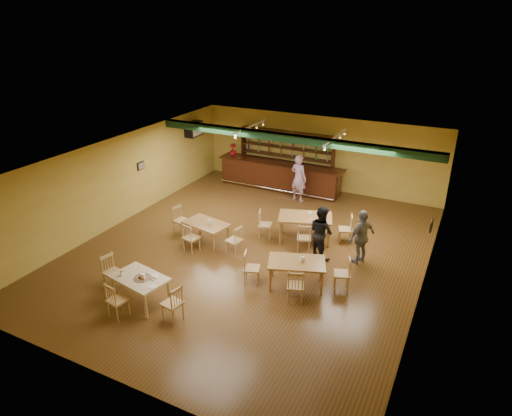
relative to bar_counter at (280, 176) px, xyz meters
The scene contains 22 objects.
floor 5.35m from the bar_counter, 75.44° to the right, with size 12.00×12.00×0.00m, color #503417.
ceiling_beam 3.55m from the bar_counter, 60.35° to the right, with size 10.00×0.30×0.25m, color #103219.
track_rail_left 2.99m from the bar_counter, 104.80° to the right, with size 0.05×2.50×0.05m, color white.
track_rail_right 4.02m from the bar_counter, 32.59° to the right, with size 0.05×2.50×0.05m, color white.
ac_unit 4.01m from the bar_counter, 164.66° to the right, with size 0.34×0.70×0.48m, color white.
picture_left 5.63m from the bar_counter, 131.19° to the right, with size 0.04×0.34×0.28m, color black.
picture_right 7.92m from the bar_counter, 36.40° to the right, with size 0.04×0.34×0.28m, color black.
bar_counter is the anchor object (origin of this frame).
back_bar_hutch 0.85m from the bar_counter, 90.00° to the left, with size 4.08×0.40×2.28m, color #34190A.
poinsettia 2.34m from the bar_counter, behind, with size 0.29×0.29×0.52m, color #A80F1B.
dining_table_b 4.57m from the bar_counter, 56.13° to the right, with size 1.66×1.00×0.83m, color olive.
dining_table_c 5.38m from the bar_counter, 91.68° to the right, with size 1.39×0.84×0.70m, color olive.
dining_table_d 7.18m from the bar_counter, 62.68° to the right, with size 1.49×0.90×0.75m, color olive.
near_table 8.82m from the bar_counter, 89.46° to the right, with size 1.38×0.89×0.74m, color beige.
pizza_tray 8.82m from the bar_counter, 88.82° to the right, with size 0.40×0.40×0.01m, color silver.
parmesan_shaker 8.98m from the bar_counter, 92.31° to the right, with size 0.07×0.07×0.11m, color #EAE5C6.
napkin_stack 8.63m from the bar_counter, 87.16° to the right, with size 0.20×0.15×0.03m, color white.
pizza_server 8.78m from the bar_counter, 87.85° to the right, with size 0.32×0.09×0.00m, color silver.
side_plate 9.04m from the bar_counter, 86.03° to the right, with size 0.22×0.22×0.01m, color white.
patron_bar 1.45m from the bar_counter, 35.91° to the right, with size 0.67×0.44×1.84m, color #A053B4.
patron_right_a 5.69m from the bar_counter, 53.93° to the right, with size 0.79×0.62×1.63m, color black.
patron_right_b 6.28m from the bar_counter, 44.23° to the right, with size 0.97×0.40×1.65m, color slate.
Camera 1 is at (5.58, -10.89, 6.81)m, focal length 31.64 mm.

